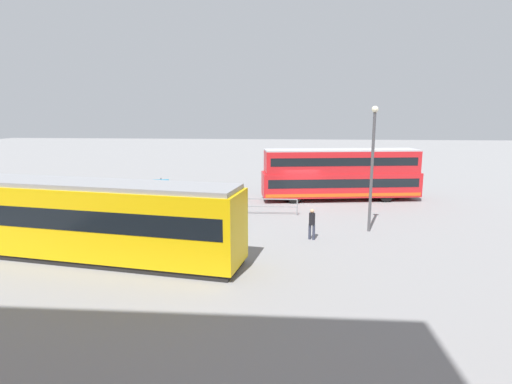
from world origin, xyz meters
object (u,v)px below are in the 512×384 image
double_decker_bus (340,174)px  pedestrian_crossing (312,222)px  info_sign (161,188)px  street_lamp (372,160)px  tram_yellow (80,218)px  pedestrian_near_railing (226,203)px

double_decker_bus → pedestrian_crossing: size_ratio=7.40×
info_sign → street_lamp: street_lamp is taller
tram_yellow → info_sign: (-0.67, -9.47, -0.29)m
double_decker_bus → info_sign: (12.51, 4.62, -0.45)m
double_decker_bus → info_sign: double_decker_bus is taller
pedestrian_crossing → tram_yellow: bearing=19.1°
pedestrian_near_railing → street_lamp: size_ratio=0.26×
double_decker_bus → info_sign: bearing=20.3°
pedestrian_near_railing → pedestrian_crossing: size_ratio=1.09×
tram_yellow → pedestrian_near_railing: (-5.43, -7.55, -0.80)m
tram_yellow → info_sign: size_ratio=6.82×
double_decker_bus → pedestrian_crossing: double_decker_bus is taller
double_decker_bus → tram_yellow: 19.30m
double_decker_bus → pedestrian_crossing: bearing=76.1°
double_decker_bus → pedestrian_near_railing: double_decker_bus is taller
tram_yellow → info_sign: 9.50m
double_decker_bus → street_lamp: 8.86m
tram_yellow → pedestrian_near_railing: size_ratio=8.56×
pedestrian_near_railing → info_sign: info_sign is taller
tram_yellow → pedestrian_near_railing: 9.33m
tram_yellow → pedestrian_crossing: size_ratio=9.30×
pedestrian_near_railing → info_sign: (4.76, -1.92, 0.51)m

